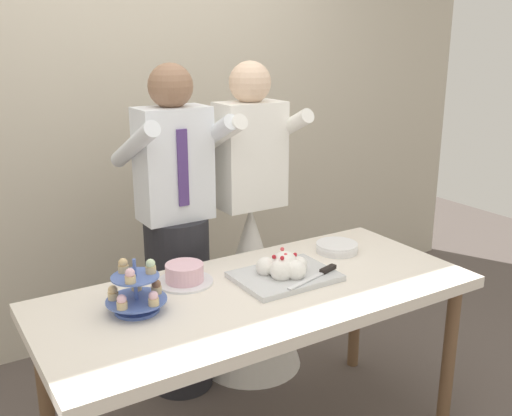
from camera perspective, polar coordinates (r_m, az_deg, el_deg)
The scene contains 8 objects.
rear_wall at distance 3.50m, azimuth -12.18°, elevation 10.71°, with size 5.20×0.10×2.90m, color beige.
dessert_table at distance 2.46m, azimuth 0.37°, elevation -9.50°, with size 1.80×0.80×0.78m.
cupcake_stand at distance 2.27m, azimuth -11.58°, elevation -7.98°, with size 0.23×0.23×0.21m.
main_cake_tray at distance 2.51m, azimuth 2.80°, elevation -6.06°, with size 0.43×0.31×0.13m.
plate_stack at distance 2.85m, azimuth 7.88°, elevation -3.83°, with size 0.20×0.20×0.04m.
round_cake at distance 2.49m, azimuth -6.96°, elevation -6.44°, with size 0.24×0.24×0.08m.
person_groom at distance 2.94m, azimuth -7.67°, elevation -4.21°, with size 0.46×0.49×1.66m.
person_bride at distance 3.17m, azimuth -0.53°, elevation -5.67°, with size 0.56×0.56×1.66m.
Camera 1 is at (-1.18, -1.87, 1.78)m, focal length 41.16 mm.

